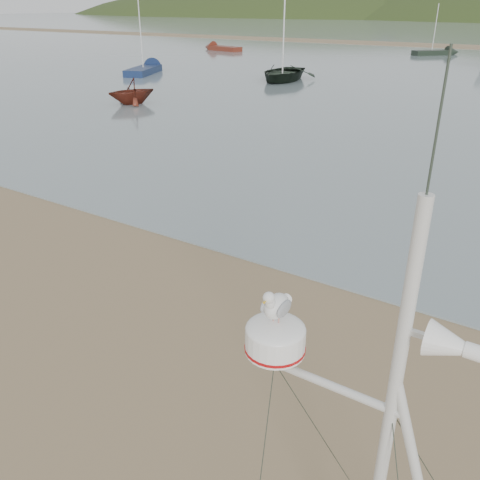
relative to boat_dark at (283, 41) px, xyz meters
The scene contains 6 objects.
ground 32.05m from the boat_dark, 65.59° to the right, with size 560.00×560.00×0.00m, color #7B6447.
boat_dark is the anchor object (origin of this frame).
boat_red 13.00m from the boat_dark, 100.69° to the right, with size 2.26×1.38×2.62m, color #5B2014.
dinghy_red_far 27.72m from the boat_dark, 135.61° to the left, with size 6.11×2.78×1.45m.
sailboat_dark_mid 28.08m from the boat_dark, 80.86° to the left, with size 4.68×4.94×5.50m.
sailboat_blue_near 12.04m from the boat_dark, behind, with size 4.01×6.47×6.37m.
Camera 1 is at (5.18, -4.26, 5.06)m, focal length 38.00 mm.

